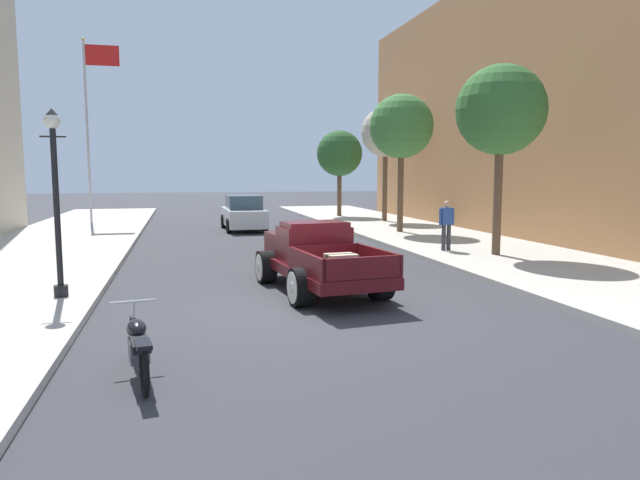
# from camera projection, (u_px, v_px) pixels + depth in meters

# --- Properties ---
(ground_plane) EXTENTS (140.00, 140.00, 0.00)m
(ground_plane) POSITION_uv_depth(u_px,v_px,m) (321.00, 305.00, 11.89)
(ground_plane) COLOR #333338
(sidewalk_right) EXTENTS (5.50, 64.00, 0.15)m
(sidewalk_right) POSITION_uv_depth(u_px,v_px,m) (620.00, 285.00, 13.57)
(sidewalk_right) COLOR #B7B2A8
(sidewalk_right) RESTS_ON ground
(building_right_storefront) EXTENTS (12.00, 28.00, 11.19)m
(building_right_storefront) POSITION_uv_depth(u_px,v_px,m) (608.00, 108.00, 25.82)
(building_right_storefront) COLOR #B27A4C
(building_right_storefront) RESTS_ON ground
(hotrod_truck_maroon) EXTENTS (2.56, 5.07, 1.58)m
(hotrod_truck_maroon) POSITION_uv_depth(u_px,v_px,m) (315.00, 257.00, 13.46)
(hotrod_truck_maroon) COLOR #510F14
(hotrod_truck_maroon) RESTS_ON ground
(motorcycle_parked) EXTENTS (0.63, 2.10, 0.93)m
(motorcycle_parked) POSITION_uv_depth(u_px,v_px,m) (138.00, 345.00, 7.64)
(motorcycle_parked) COLOR black
(motorcycle_parked) RESTS_ON ground
(car_background_white) EXTENTS (1.94, 4.34, 1.65)m
(car_background_white) POSITION_uv_depth(u_px,v_px,m) (244.00, 214.00, 27.33)
(car_background_white) COLOR silver
(car_background_white) RESTS_ON ground
(pedestrian_sidewalk_right) EXTENTS (0.53, 0.22, 1.65)m
(pedestrian_sidewalk_right) POSITION_uv_depth(u_px,v_px,m) (446.00, 222.00, 19.01)
(pedestrian_sidewalk_right) COLOR #333338
(pedestrian_sidewalk_right) RESTS_ON sidewalk_right
(street_lamp_near) EXTENTS (0.50, 0.32, 3.85)m
(street_lamp_near) POSITION_uv_depth(u_px,v_px,m) (56.00, 189.00, 11.73)
(street_lamp_near) COLOR black
(street_lamp_near) RESTS_ON sidewalk_left
(flagpole) EXTENTS (1.74, 0.16, 9.16)m
(flagpole) POSITION_uv_depth(u_px,v_px,m) (91.00, 111.00, 28.77)
(flagpole) COLOR #B2B2B7
(flagpole) RESTS_ON sidewalk_left
(street_tree_nearest) EXTENTS (2.76, 2.76, 5.86)m
(street_tree_nearest) POSITION_uv_depth(u_px,v_px,m) (501.00, 111.00, 17.65)
(street_tree_nearest) COLOR brown
(street_tree_nearest) RESTS_ON sidewalk_right
(street_tree_second) EXTENTS (2.75, 2.75, 5.91)m
(street_tree_second) POSITION_uv_depth(u_px,v_px,m) (401.00, 127.00, 24.75)
(street_tree_second) COLOR brown
(street_tree_second) RESTS_ON sidewalk_right
(street_tree_third) EXTENTS (2.58, 2.58, 5.96)m
(street_tree_third) POSITION_uv_depth(u_px,v_px,m) (386.00, 133.00, 30.30)
(street_tree_third) COLOR brown
(street_tree_third) RESTS_ON sidewalk_right
(street_tree_farthest) EXTENTS (2.68, 2.68, 5.04)m
(street_tree_farthest) POSITION_uv_depth(u_px,v_px,m) (339.00, 154.00, 33.94)
(street_tree_farthest) COLOR brown
(street_tree_farthest) RESTS_ON sidewalk_right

